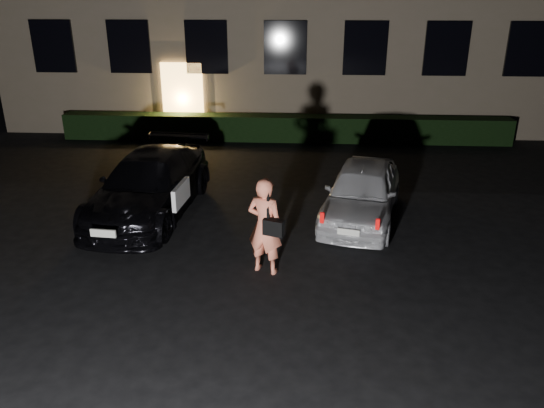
{
  "coord_description": "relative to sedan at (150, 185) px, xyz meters",
  "views": [
    {
      "loc": [
        0.63,
        -7.05,
        4.8
      ],
      "look_at": [
        0.1,
        2.0,
        1.11
      ],
      "focal_mm": 35.0,
      "sensor_mm": 36.0,
      "label": 1
    }
  ],
  "objects": [
    {
      "name": "hatch",
      "position": [
        4.77,
        -0.07,
        -0.04
      ],
      "size": [
        2.32,
        3.98,
        1.27
      ],
      "rotation": [
        0.0,
        0.0,
        -0.23
      ],
      "color": "silver",
      "rests_on": "ground"
    },
    {
      "name": "ground",
      "position": [
        2.8,
        -4.05,
        -0.68
      ],
      "size": [
        80.0,
        80.0,
        0.0
      ],
      "primitive_type": "plane",
      "color": "black",
      "rests_on": "ground"
    },
    {
      "name": "sedan",
      "position": [
        0.0,
        0.0,
        0.0
      ],
      "size": [
        2.31,
        4.86,
        1.35
      ],
      "rotation": [
        0.0,
        0.0,
        -0.09
      ],
      "color": "black",
      "rests_on": "ground"
    },
    {
      "name": "man",
      "position": [
        2.81,
        -2.59,
        0.23
      ],
      "size": [
        0.76,
        0.65,
        1.8
      ],
      "rotation": [
        0.0,
        0.0,
        2.79
      ],
      "color": "#FF8261",
      "rests_on": "ground"
    },
    {
      "name": "hedge",
      "position": [
        2.8,
        6.45,
        -0.25
      ],
      "size": [
        15.0,
        0.7,
        0.85
      ],
      "primitive_type": "cube",
      "color": "black",
      "rests_on": "ground"
    }
  ]
}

